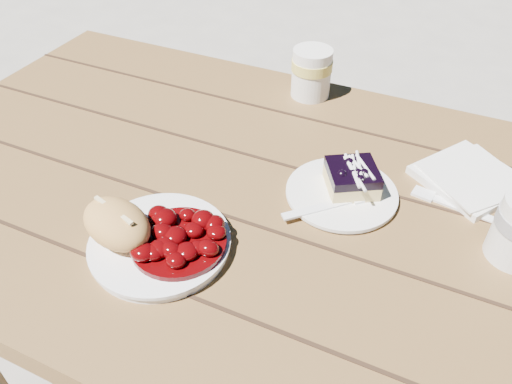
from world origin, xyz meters
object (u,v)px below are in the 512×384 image
at_px(dessert_plate, 341,194).
at_px(second_cup, 311,73).
at_px(bread_roll, 117,224).
at_px(blueberry_cake, 352,178).
at_px(picnic_table, 427,312).
at_px(main_plate, 160,244).

bearing_deg(dessert_plate, second_cup, 119.07).
relative_size(bread_roll, blueberry_cake, 1.10).
bearing_deg(bread_roll, dessert_plate, 42.75).
bearing_deg(picnic_table, bread_roll, -155.77).
bearing_deg(blueberry_cake, second_cup, 91.09).
xyz_separation_m(main_plate, bread_roll, (-0.06, -0.02, 0.04)).
bearing_deg(second_cup, picnic_table, -43.80).
xyz_separation_m(main_plate, dessert_plate, (0.21, 0.22, -0.00)).
distance_m(dessert_plate, blueberry_cake, 0.03).
bearing_deg(picnic_table, main_plate, -155.19).
bearing_deg(second_cup, dessert_plate, -60.93).
xyz_separation_m(picnic_table, bread_roll, (-0.45, -0.20, 0.21)).
relative_size(main_plate, bread_roll, 1.73).
relative_size(bread_roll, dessert_plate, 0.66).
bearing_deg(second_cup, bread_roll, -100.86).
relative_size(main_plate, second_cup, 1.98).
bearing_deg(main_plate, bread_roll, -160.02).
bearing_deg(main_plate, second_cup, 84.73).
bearing_deg(bread_roll, main_plate, 19.98).
bearing_deg(blueberry_cake, main_plate, -163.30).
bearing_deg(picnic_table, second_cup, 136.20).
height_order(dessert_plate, second_cup, second_cup).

